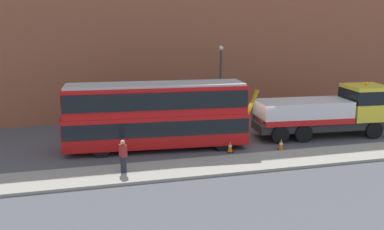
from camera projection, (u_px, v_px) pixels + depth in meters
ground_plane at (248, 141)px, 27.47m from camera, size 120.00×120.00×0.00m
near_kerb at (277, 160)px, 23.49m from camera, size 60.00×2.80×0.15m
building_facade at (213, 16)px, 33.42m from camera, size 60.00×1.50×16.00m
recovery_tow_truck at (328, 111)px, 28.28m from camera, size 10.22×3.32×3.67m
double_decker_bus at (156, 113)px, 25.35m from camera, size 11.17×3.38×4.06m
pedestrian_onlooker at (123, 157)px, 21.25m from camera, size 0.41×0.47×1.71m
traffic_cone_near_bus at (230, 147)px, 25.07m from camera, size 0.36×0.36×0.72m
traffic_cone_midway at (281, 145)px, 25.51m from camera, size 0.36×0.36×0.72m
street_lamp at (221, 76)px, 32.37m from camera, size 0.36×0.36×5.83m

